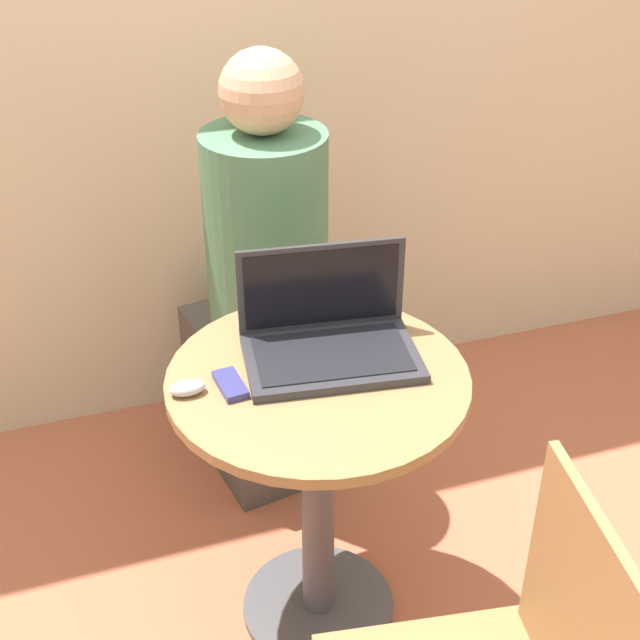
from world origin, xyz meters
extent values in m
plane|color=#B26042|center=(0.00, 0.00, 0.00)|extent=(12.00, 12.00, 0.00)
cylinder|color=#4C4C51|center=(0.00, 0.00, 0.01)|extent=(0.37, 0.37, 0.02)
cylinder|color=#4C4C51|center=(0.00, 0.00, 0.35)|extent=(0.08, 0.08, 0.66)
cylinder|color=olive|center=(0.00, 0.00, 0.69)|extent=(0.63, 0.63, 0.02)
cube|color=#2D2D33|center=(0.04, 0.04, 0.72)|extent=(0.39, 0.27, 0.02)
cube|color=black|center=(0.04, 0.04, 0.73)|extent=(0.34, 0.22, 0.00)
cube|color=#2D2D33|center=(0.06, 0.15, 0.83)|extent=(0.36, 0.06, 0.20)
cube|color=black|center=(0.06, 0.14, 0.83)|extent=(0.33, 0.04, 0.17)
cube|color=navy|center=(-0.18, 0.01, 0.71)|extent=(0.06, 0.10, 0.02)
ellipsoid|color=#B2B2B7|center=(-0.27, 0.02, 0.72)|extent=(0.07, 0.04, 0.03)
cube|color=#9E7042|center=(0.21, -0.66, 0.65)|extent=(0.07, 0.37, 0.41)
cube|color=#4C4742|center=(0.02, 0.61, 0.22)|extent=(0.36, 0.47, 0.44)
cylinder|color=#4C7F5B|center=(0.03, 0.50, 0.74)|extent=(0.31, 0.31, 0.60)
sphere|color=tan|center=(0.03, 0.50, 1.14)|extent=(0.20, 0.20, 0.20)
camera|label=1|loc=(-0.46, -1.41, 1.77)|focal=50.00mm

